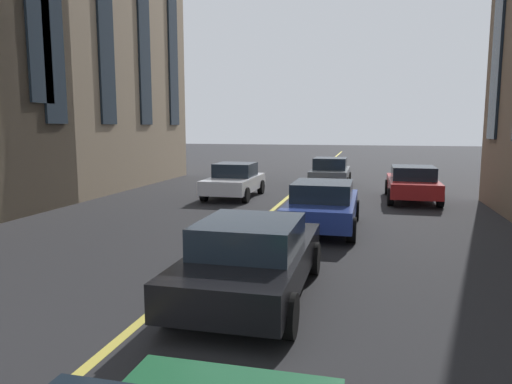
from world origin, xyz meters
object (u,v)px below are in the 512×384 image
car_white_near (234,180)px  car_black_far (252,257)px  car_blue_parked_b (323,205)px  car_red_parked_a (412,183)px  car_grey_mid (330,172)px

car_white_near → car_black_far: 11.54m
car_white_near → car_blue_parked_b: car_white_near is taller
car_white_near → car_blue_parked_b: 6.71m
car_red_parked_a → car_grey_mid: bearing=42.3°
car_grey_mid → car_red_parked_a: car_grey_mid is taller
car_grey_mid → car_red_parked_a: size_ratio=0.89×
car_blue_parked_b → car_black_far: same height
car_white_near → car_black_far: bearing=-162.2°
car_grey_mid → car_blue_parked_b: size_ratio=0.89×
car_blue_parked_b → car_white_near: bearing=38.2°
car_grey_mid → car_black_far: (-15.62, 0.02, 0.00)m
car_white_near → car_red_parked_a: 7.09m
car_grey_mid → car_blue_parked_b: (-9.91, -0.61, 0.00)m
car_grey_mid → car_blue_parked_b: bearing=-176.5°
car_blue_parked_b → car_grey_mid: bearing=3.5°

